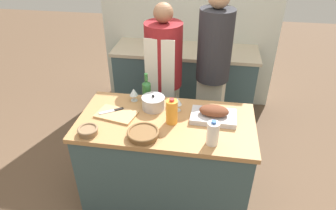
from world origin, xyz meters
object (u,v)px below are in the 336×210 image
at_px(roasting_pan, 214,114).
at_px(milk_jug, 213,133).
at_px(person_cook_guest, 213,67).
at_px(wicker_basket, 143,134).
at_px(stock_pot, 153,103).
at_px(cutting_board, 116,114).
at_px(juice_jug, 172,112).
at_px(wine_glass_left, 177,101).
at_px(wine_bottle_green, 147,90).
at_px(condiment_bottle_tall, 149,38).
at_px(knife_chef, 112,111).
at_px(wine_glass_right, 134,92).
at_px(condiment_bottle_short, 156,37).
at_px(person_cook_aproned, 164,75).
at_px(mixing_bowl, 88,131).

bearing_deg(roasting_pan, milk_jug, -90.08).
xyz_separation_m(roasting_pan, person_cook_guest, (-0.03, 0.75, 0.08)).
height_order(wicker_basket, stock_pot, stock_pot).
xyz_separation_m(cutting_board, juice_jug, (0.48, -0.03, 0.09)).
bearing_deg(milk_jug, cutting_board, 163.19).
bearing_deg(cutting_board, stock_pot, 28.06).
xyz_separation_m(roasting_pan, stock_pot, (-0.52, 0.08, 0.01)).
xyz_separation_m(juice_jug, wine_glass_left, (0.02, 0.18, -0.01)).
xyz_separation_m(wine_bottle_green, person_cook_guest, (0.58, 0.53, 0.03)).
xyz_separation_m(milk_jug, condiment_bottle_tall, (-0.85, 1.79, 0.04)).
xyz_separation_m(roasting_pan, wine_glass_left, (-0.31, 0.08, 0.04)).
relative_size(wine_bottle_green, condiment_bottle_tall, 1.23).
distance_m(juice_jug, wine_glass_left, 0.18).
bearing_deg(knife_chef, condiment_bottle_tall, 89.78).
relative_size(stock_pot, condiment_bottle_tall, 0.94).
bearing_deg(person_cook_guest, wicker_basket, -101.82).
xyz_separation_m(wine_glass_right, condiment_bottle_short, (-0.06, 1.39, 0.02)).
relative_size(condiment_bottle_short, person_cook_aproned, 0.10).
bearing_deg(wine_bottle_green, roasting_pan, -19.64).
relative_size(stock_pot, milk_jug, 0.99).
relative_size(juice_jug, person_cook_aproned, 0.14).
relative_size(condiment_bottle_tall, condiment_bottle_short, 1.32).
xyz_separation_m(wicker_basket, wine_glass_left, (0.21, 0.41, 0.06)).
bearing_deg(person_cook_aproned, cutting_board, -106.99).
distance_m(roasting_pan, cutting_board, 0.82).
height_order(roasting_pan, person_cook_guest, person_cook_guest).
relative_size(milk_jug, condiment_bottle_tall, 0.94).
bearing_deg(wine_bottle_green, condiment_bottle_short, 97.38).
height_order(stock_pot, milk_jug, milk_jug).
bearing_deg(milk_jug, knife_chef, 162.04).
distance_m(roasting_pan, wicker_basket, 0.61).
xyz_separation_m(wicker_basket, cutting_board, (-0.29, 0.25, -0.02)).
distance_m(wine_bottle_green, person_cook_guest, 0.78).
bearing_deg(wine_glass_right, stock_pot, -27.51).
height_order(stock_pot, wine_bottle_green, wine_bottle_green).
distance_m(wine_glass_left, knife_chef, 0.56).
height_order(wicker_basket, juice_jug, juice_jug).
height_order(roasting_pan, wicker_basket, roasting_pan).
xyz_separation_m(milk_jug, knife_chef, (-0.86, 0.28, -0.07)).
bearing_deg(knife_chef, condiment_bottle_short, 87.53).
distance_m(roasting_pan, milk_jug, 0.32).
distance_m(mixing_bowl, person_cook_guest, 1.44).
relative_size(knife_chef, person_cook_aproned, 0.12).
xyz_separation_m(roasting_pan, wine_bottle_green, (-0.61, 0.22, 0.06)).
xyz_separation_m(stock_pot, mixing_bowl, (-0.43, -0.43, -0.03)).
xyz_separation_m(knife_chef, condiment_bottle_tall, (0.01, 1.52, 0.11)).
relative_size(milk_jug, person_cook_aproned, 0.12).
xyz_separation_m(roasting_pan, condiment_bottle_short, (-0.79, 1.58, 0.06)).
relative_size(juice_jug, knife_chef, 1.13).
xyz_separation_m(juice_jug, wine_bottle_green, (-0.28, 0.32, -0.00)).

